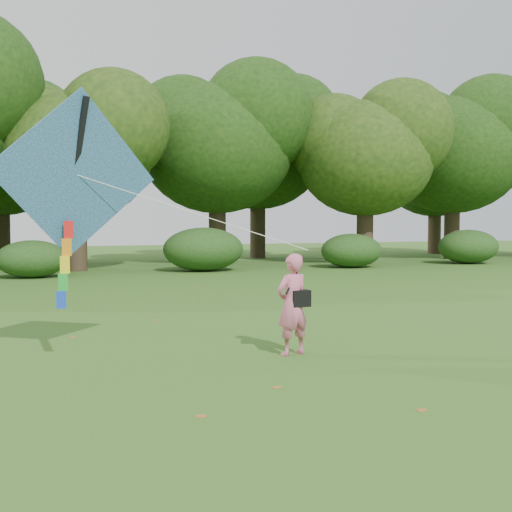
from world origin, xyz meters
name	(u,v)px	position (x,y,z in m)	size (l,w,h in m)	color
ground	(361,358)	(0.00, 0.00, 0.00)	(100.00, 100.00, 0.00)	#265114
man_kite_flyer	(292,304)	(-0.88, 0.64, 0.80)	(0.58, 0.38, 1.60)	#C95E7B
crossbody_bag	(300,298)	(-0.76, 0.61, 0.91)	(0.43, 0.20, 0.67)	black
flying_kite	(75,177)	(-4.08, 1.37, 2.76)	(4.70, 1.18, 3.22)	#273DAA
tree_line	(147,151)	(1.67, 22.88, 5.60)	(54.70, 15.30, 9.48)	#3A2D1E
shrub_band	(117,253)	(-0.72, 17.60, 0.86)	(39.15, 3.22, 1.88)	#264919
fallen_leaves	(253,329)	(-0.58, 3.09, 0.01)	(9.38, 13.89, 0.01)	#995C29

